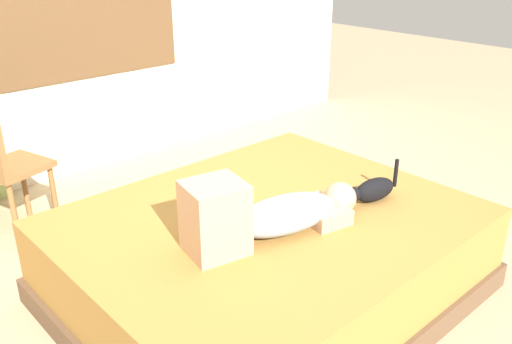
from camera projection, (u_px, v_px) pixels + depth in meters
name	position (u px, v px, depth m)	size (l,w,h in m)	color
ground_plane	(270.00, 300.00, 2.97)	(16.00, 16.00, 0.00)	tan
bed	(267.00, 256.00, 2.93)	(2.07, 1.70, 0.49)	brown
person_lying	(268.00, 214.00, 2.60)	(0.94, 0.42, 0.34)	#8C939E
cat	(372.00, 190.00, 2.95)	(0.35, 0.16, 0.21)	black
chair_by_desk	(2.00, 163.00, 3.41)	(0.47, 0.47, 0.86)	brown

